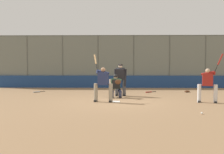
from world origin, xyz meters
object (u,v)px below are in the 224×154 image
umpire_home (120,79)px  spare_bat_third_base_side (118,90)px  baseball_loose (202,113)px  spare_bat_near_backstop (150,92)px  fielding_glove_on_dirt (187,91)px  spare_bat_by_padding (38,92)px  batter_on_deck (208,84)px  catcher_behind_plate (116,85)px  batter_at_plate (103,83)px

umpire_home → spare_bat_third_base_side: umpire_home is taller
umpire_home → baseball_loose: umpire_home is taller
umpire_home → spare_bat_near_backstop: size_ratio=2.49×
fielding_glove_on_dirt → baseball_loose: bearing=79.0°
fielding_glove_on_dirt → spare_bat_by_padding: bearing=1.2°
spare_bat_near_backstop → spare_bat_by_padding: same height
fielding_glove_on_dirt → baseball_loose: (1.33, 6.85, -0.02)m
batter_on_deck → spare_bat_by_padding: size_ratio=3.19×
spare_bat_by_padding → spare_bat_third_base_side: bearing=145.0°
baseball_loose → umpire_home: bearing=-62.4°
batter_on_deck → baseball_loose: size_ratio=28.38×
catcher_behind_plate → spare_bat_by_padding: 5.25m
catcher_behind_plate → spare_bat_by_padding: bearing=-33.5°
spare_bat_near_backstop → catcher_behind_plate: bearing=14.8°
spare_bat_by_padding → catcher_behind_plate: bearing=101.5°
batter_at_plate → baseball_loose: batter_at_plate is taller
batter_at_plate → spare_bat_near_backstop: 4.76m
batter_on_deck → spare_bat_by_padding: 9.55m
umpire_home → batter_at_plate: bearing=76.0°
baseball_loose → batter_on_deck: bearing=-112.4°
batter_on_deck → baseball_loose: bearing=-97.2°
spare_bat_near_backstop → spare_bat_third_base_side: size_ratio=0.84×
spare_bat_near_backstop → spare_bat_by_padding: size_ratio=1.02×
batter_at_plate → catcher_behind_plate: bearing=-97.7°
batter_at_plate → fielding_glove_on_dirt: batter_at_plate is taller
umpire_home → fielding_glove_on_dirt: size_ratio=5.11×
batter_on_deck → spare_bat_by_padding: (8.63, -4.02, -0.77)m
batter_at_plate → spare_bat_near_backstop: bearing=-110.0°
batter_on_deck → spare_bat_by_padding: batter_on_deck is taller
batter_at_plate → batter_on_deck: (-4.53, 0.15, -0.02)m
spare_bat_third_base_side → spare_bat_by_padding: bearing=134.3°
spare_bat_third_base_side → baseball_loose: bearing=-133.3°
umpire_home → baseball_loose: 5.77m
spare_bat_near_backstop → spare_bat_third_base_side: bearing=-71.8°
spare_bat_near_backstop → fielding_glove_on_dirt: bearing=146.5°
batter_at_plate → fielding_glove_on_dirt: 6.31m
spare_bat_by_padding → baseball_loose: bearing=87.0°
spare_bat_by_padding → spare_bat_near_backstop: bearing=129.1°
umpire_home → spare_bat_by_padding: (4.89, -1.62, -0.86)m
baseball_loose → spare_bat_third_base_side: bearing=-71.0°
spare_bat_near_backstop → batter_on_deck: bearing=79.8°
batter_at_plate → catcher_behind_plate: batter_at_plate is taller
batter_on_deck → spare_bat_near_backstop: batter_on_deck is taller
spare_bat_near_backstop → spare_bat_third_base_side: same height
spare_bat_third_base_side → spare_bat_near_backstop: bearing=-97.8°
spare_bat_near_backstop → fielding_glove_on_dirt: (-2.24, -0.11, 0.03)m
umpire_home → batter_on_deck: (-3.74, 2.40, -0.09)m
umpire_home → spare_bat_third_base_side: bearing=-82.0°
spare_bat_third_base_side → baseball_loose: size_ratio=10.87×
batter_at_plate → umpire_home: 2.39m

